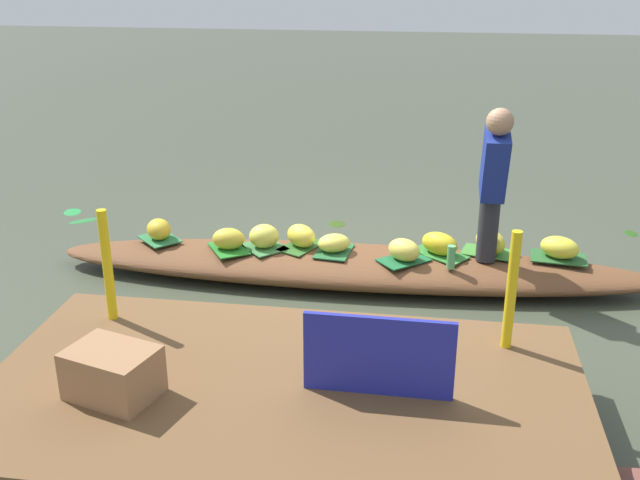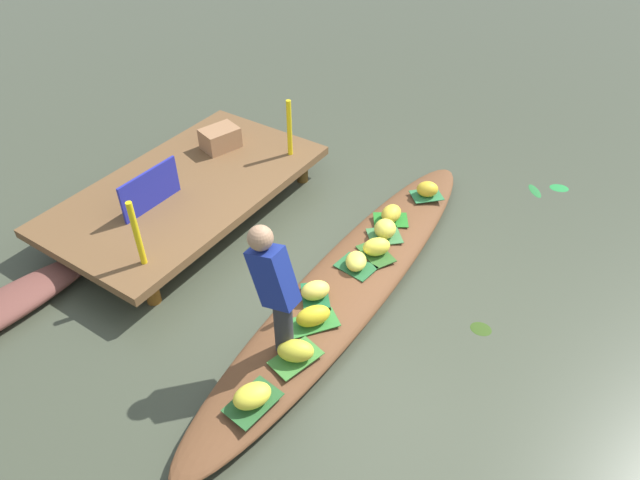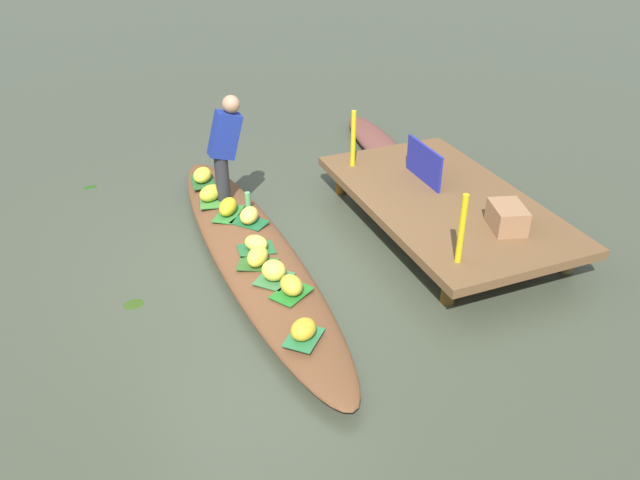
# 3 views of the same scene
# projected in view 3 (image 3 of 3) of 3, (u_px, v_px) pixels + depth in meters

# --- Properties ---
(canal_water) EXTENTS (40.00, 40.00, 0.00)m
(canal_water) POSITION_uv_depth(u_px,v_px,m) (253.00, 262.00, 6.81)
(canal_water) COLOR #3F4534
(canal_water) RESTS_ON ground
(dock_platform) EXTENTS (3.20, 1.80, 0.39)m
(dock_platform) POSITION_uv_depth(u_px,v_px,m) (444.00, 202.00, 7.28)
(dock_platform) COLOR brown
(dock_platform) RESTS_ON ground
(vendor_boat) EXTENTS (4.95, 0.89, 0.24)m
(vendor_boat) POSITION_uv_depth(u_px,v_px,m) (253.00, 253.00, 6.75)
(vendor_boat) COLOR brown
(vendor_boat) RESTS_ON ground
(moored_boat) EXTENTS (2.37, 0.75, 0.21)m
(moored_boat) POSITION_uv_depth(u_px,v_px,m) (378.00, 144.00, 9.37)
(moored_boat) COLOR brown
(moored_boat) RESTS_ON ground
(leaf_mat_0) EXTENTS (0.45, 0.44, 0.01)m
(leaf_mat_0) POSITION_uv_depth(u_px,v_px,m) (250.00, 222.00, 7.06)
(leaf_mat_0) COLOR #1B5F32
(leaf_mat_0) RESTS_ON vendor_boat
(banana_bunch_0) EXTENTS (0.33, 0.31, 0.18)m
(banana_bunch_0) POSITION_uv_depth(u_px,v_px,m) (249.00, 215.00, 7.02)
(banana_bunch_0) COLOR #F1D753
(banana_bunch_0) RESTS_ON vendor_boat
(leaf_mat_1) EXTENTS (0.50, 0.45, 0.01)m
(leaf_mat_1) POSITION_uv_depth(u_px,v_px,m) (228.00, 214.00, 7.23)
(leaf_mat_1) COLOR #307930
(leaf_mat_1) RESTS_ON vendor_boat
(banana_bunch_1) EXTENTS (0.37, 0.33, 0.18)m
(banana_bunch_1) POSITION_uv_depth(u_px,v_px,m) (228.00, 207.00, 7.18)
(banana_bunch_1) COLOR gold
(banana_bunch_1) RESTS_ON vendor_boat
(leaf_mat_2) EXTENTS (0.42, 0.45, 0.01)m
(leaf_mat_2) POSITION_uv_depth(u_px,v_px,m) (292.00, 293.00, 5.91)
(leaf_mat_2) COLOR #227623
(leaf_mat_2) RESTS_ON vendor_boat
(banana_bunch_2) EXTENTS (0.27, 0.21, 0.18)m
(banana_bunch_2) POSITION_uv_depth(u_px,v_px,m) (291.00, 285.00, 5.87)
(banana_bunch_2) COLOR gold
(banana_bunch_2) RESTS_ON vendor_boat
(leaf_mat_3) EXTENTS (0.31, 0.40, 0.01)m
(leaf_mat_3) POSITION_uv_depth(u_px,v_px,m) (256.00, 249.00, 6.57)
(leaf_mat_3) COLOR #246031
(leaf_mat_3) RESTS_ON vendor_boat
(banana_bunch_3) EXTENTS (0.33, 0.30, 0.15)m
(banana_bunch_3) POSITION_uv_depth(u_px,v_px,m) (256.00, 243.00, 6.54)
(banana_bunch_3) COLOR #E9DC4F
(banana_bunch_3) RESTS_ON vendor_boat
(leaf_mat_4) EXTENTS (0.46, 0.32, 0.01)m
(leaf_mat_4) POSITION_uv_depth(u_px,v_px,m) (203.00, 181.00, 7.96)
(leaf_mat_4) COLOR #285D2A
(leaf_mat_4) RESTS_ON vendor_boat
(banana_bunch_4) EXTENTS (0.37, 0.33, 0.17)m
(banana_bunch_4) POSITION_uv_depth(u_px,v_px,m) (202.00, 175.00, 7.91)
(banana_bunch_4) COLOR yellow
(banana_bunch_4) RESTS_ON vendor_boat
(leaf_mat_5) EXTENTS (0.45, 0.45, 0.01)m
(leaf_mat_5) POSITION_uv_depth(u_px,v_px,m) (274.00, 279.00, 6.11)
(leaf_mat_5) COLOR #3A743F
(leaf_mat_5) RESTS_ON vendor_boat
(banana_bunch_5) EXTENTS (0.29, 0.27, 0.20)m
(banana_bunch_5) POSITION_uv_depth(u_px,v_px,m) (273.00, 270.00, 6.06)
(banana_bunch_5) COLOR #E8DA4D
(banana_bunch_5) RESTS_ON vendor_boat
(leaf_mat_6) EXTENTS (0.48, 0.35, 0.01)m
(leaf_mat_6) POSITION_uv_depth(u_px,v_px,m) (211.00, 200.00, 7.52)
(leaf_mat_6) COLOR #3E7F32
(leaf_mat_6) RESTS_ON vendor_boat
(banana_bunch_6) EXTENTS (0.32, 0.36, 0.19)m
(banana_bunch_6) POSITION_uv_depth(u_px,v_px,m) (211.00, 193.00, 7.47)
(banana_bunch_6) COLOR gold
(banana_bunch_6) RESTS_ON vendor_boat
(leaf_mat_7) EXTENTS (0.43, 0.43, 0.01)m
(leaf_mat_7) POSITION_uv_depth(u_px,v_px,m) (304.00, 337.00, 5.36)
(leaf_mat_7) COLOR #2B7540
(leaf_mat_7) RESTS_ON vendor_boat
(banana_bunch_7) EXTENTS (0.30, 0.32, 0.18)m
(banana_bunch_7) POSITION_uv_depth(u_px,v_px,m) (303.00, 329.00, 5.32)
(banana_bunch_7) COLOR gold
(banana_bunch_7) RESTS_ON vendor_boat
(leaf_mat_8) EXTENTS (0.40, 0.47, 0.01)m
(leaf_mat_8) POSITION_uv_depth(u_px,v_px,m) (258.00, 264.00, 6.33)
(leaf_mat_8) COLOR #2E5E24
(leaf_mat_8) RESTS_ON vendor_boat
(banana_bunch_8) EXTENTS (0.34, 0.33, 0.19)m
(banana_bunch_8) POSITION_uv_depth(u_px,v_px,m) (258.00, 256.00, 6.28)
(banana_bunch_8) COLOR yellow
(banana_bunch_8) RESTS_ON vendor_boat
(vendor_person) EXTENTS (0.20, 0.41, 1.25)m
(vendor_person) POSITION_uv_depth(u_px,v_px,m) (225.00, 143.00, 7.20)
(vendor_person) COLOR #28282D
(vendor_person) RESTS_ON vendor_boat
(water_bottle) EXTENTS (0.06, 0.06, 0.18)m
(water_bottle) POSITION_uv_depth(u_px,v_px,m) (248.00, 200.00, 7.34)
(water_bottle) COLOR #58AC66
(water_bottle) RESTS_ON vendor_boat
(market_banner) EXTENTS (0.77, 0.04, 0.44)m
(market_banner) POSITION_uv_depth(u_px,v_px,m) (424.00, 163.00, 7.53)
(market_banner) COLOR #22279A
(market_banner) RESTS_ON dock_platform
(railing_post_west) EXTENTS (0.06, 0.06, 0.71)m
(railing_post_west) POSITION_uv_depth(u_px,v_px,m) (353.00, 139.00, 7.82)
(railing_post_west) COLOR yellow
(railing_post_west) RESTS_ON dock_platform
(railing_post_east) EXTENTS (0.06, 0.06, 0.71)m
(railing_post_east) POSITION_uv_depth(u_px,v_px,m) (462.00, 229.00, 5.92)
(railing_post_east) COLOR yellow
(railing_post_east) RESTS_ON dock_platform
(produce_crate) EXTENTS (0.51, 0.43, 0.26)m
(produce_crate) POSITION_uv_depth(u_px,v_px,m) (507.00, 217.00, 6.58)
(produce_crate) COLOR #9C6E49
(produce_crate) RESTS_ON dock_platform
(drifting_plant_1) EXTENTS (0.21, 0.23, 0.01)m
(drifting_plant_1) POSITION_uv_depth(u_px,v_px,m) (133.00, 304.00, 6.16)
(drifting_plant_1) COLOR #2E4915
(drifting_plant_1) RESTS_ON ground
(drifting_plant_2) EXTENTS (0.13, 0.19, 0.01)m
(drifting_plant_2) POSITION_uv_depth(u_px,v_px,m) (90.00, 187.00, 8.36)
(drifting_plant_2) COLOR #244C16
(drifting_plant_2) RESTS_ON ground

